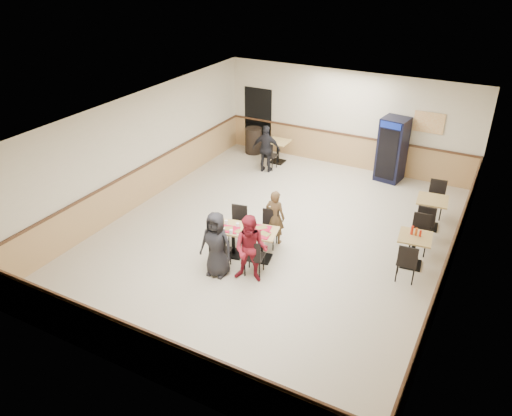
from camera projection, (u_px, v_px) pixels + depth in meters
The scene contains 20 objects.
ground at pixel (275, 237), 12.13m from camera, with size 10.00×10.00×0.00m, color beige.
room_shell at pixel (378, 190), 13.10m from camera, with size 10.00×10.00×10.00m.
main_table at pixel (247, 239), 11.15m from camera, with size 1.44×0.92×0.71m.
main_chairs at pixel (245, 239), 11.17m from camera, with size 1.47×1.76×0.90m.
diner_woman_left at pixel (216, 244), 10.45m from camera, with size 0.72×0.47×1.48m, color black.
diner_woman_right at pixel (251, 249), 10.25m from camera, with size 0.74×0.57×1.52m, color maroon.
diner_man_opposite at pixel (275, 217), 11.63m from camera, with size 0.49×0.32×1.34m, color #513A22.
lone_diner at pixel (266, 149), 15.22m from camera, with size 0.87×0.36×1.48m, color black.
tabletop_clutter at pixel (247, 230), 10.98m from camera, with size 1.19×0.75×0.12m.
side_table_near at pixel (414, 246), 10.85m from camera, with size 0.77×0.77×0.74m.
side_table_near_chair_south at pixel (407, 261), 10.40m from camera, with size 0.43×0.43×0.94m, color black, non-canonical shape.
side_table_near_chair_north at pixel (420, 234), 11.32m from camera, with size 0.43×0.43×0.94m, color black, non-canonical shape.
side_table_far at pixel (431, 209), 12.31m from camera, with size 0.79×0.79×0.78m.
side_table_far_chair_south at pixel (426, 220), 11.84m from camera, with size 0.46×0.46×0.98m, color black, non-canonical shape.
side_table_far_chair_north at pixel (436, 199), 12.80m from camera, with size 0.46×0.46×0.98m, color black, non-canonical shape.
condiment_caddy at pixel (415, 231), 10.74m from camera, with size 0.23×0.06×0.20m.
back_table at pixel (278, 148), 15.98m from camera, with size 0.68×0.68×0.72m.
back_table_chair_lone at pixel (270, 155), 15.54m from camera, with size 0.42×0.42×0.92m, color black, non-canonical shape.
pepsi_cooler at pixel (392, 149), 14.60m from camera, with size 0.81×0.82×1.91m.
trash_bin at pixel (253, 141), 16.73m from camera, with size 0.55×0.55×0.87m, color black.
Camera 1 is at (4.48, -9.35, 6.36)m, focal length 35.00 mm.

